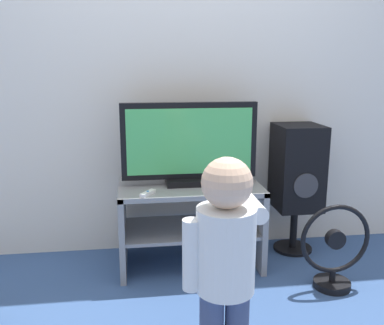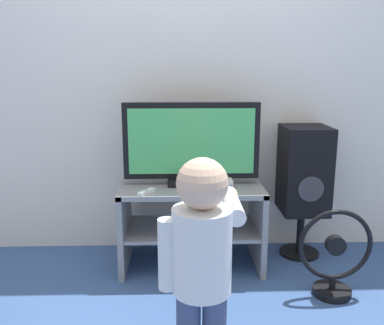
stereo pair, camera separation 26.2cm
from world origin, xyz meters
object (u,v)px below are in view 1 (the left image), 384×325
child (226,250)px  remote_primary (148,193)px  floor_fan (334,251)px  television (189,145)px  game_console (226,181)px  speaker_tower (297,170)px

child → remote_primary: bearing=108.7°
child → floor_fan: (0.79, 0.61, -0.33)m
floor_fan → television: bearing=150.4°
child → game_console: bearing=77.7°
remote_primary → child: 0.90m
remote_primary → speaker_tower: speaker_tower is taller
television → child: bearing=-89.4°
television → remote_primary: size_ratio=6.83×
television → game_console: bearing=-13.8°
speaker_tower → game_console: bearing=-164.2°
television → speaker_tower: bearing=7.0°
game_console → speaker_tower: bearing=15.8°
television → child: 1.09m
television → game_console: 0.33m
remote_primary → speaker_tower: (1.04, 0.30, 0.03)m
television → speaker_tower: 0.80m
game_console → floor_fan: (0.57, -0.40, -0.34)m
remote_primary → television: bearing=37.4°
game_console → remote_primary: (-0.51, -0.15, -0.01)m
game_console → remote_primary: size_ratio=1.22×
child → television: bearing=90.6°
television → floor_fan: size_ratio=1.66×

